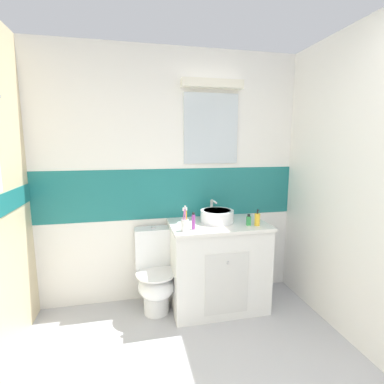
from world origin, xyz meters
The scene contains 8 objects.
wall_back_tiled centered at (0.01, 2.45, 1.26)m, with size 3.20×0.20×2.50m.
vanity_cabinet centered at (0.41, 2.12, 0.43)m, with size 0.92×0.59×0.85m.
sink_basin centered at (0.41, 2.15, 0.91)m, with size 0.32×0.36×0.19m.
toilet centered at (-0.20, 2.16, 0.37)m, with size 0.37×0.50×0.80m.
toothbrush_cup centered at (0.05, 1.93, 0.91)m, with size 0.07×0.07×0.23m.
soap_dispenser centered at (0.73, 1.95, 0.91)m, with size 0.05×0.05×0.15m.
perfume_flask_small centered at (0.65, 1.97, 0.90)m, with size 0.04×0.03×0.11m.
toothpaste_tube_upright centered at (0.13, 1.96, 0.92)m, with size 0.03×0.03×0.15m.
Camera 1 is at (-0.40, -0.40, 1.60)m, focal length 26.63 mm.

